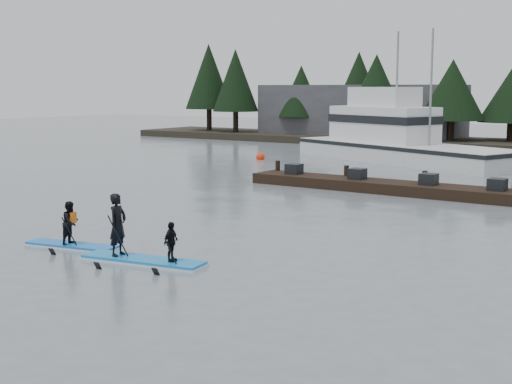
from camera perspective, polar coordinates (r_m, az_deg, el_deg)
The scene contains 7 objects.
ground at distance 20.61m, azimuth -9.29°, elevation -5.05°, with size 160.00×160.00×0.00m, color slate.
waterfront_building at distance 64.91m, azimuth 8.31°, elevation 6.28°, with size 18.00×6.00×5.00m, color #4C4C51.
fishing_boat_large at distance 47.23m, azimuth 11.32°, elevation 3.26°, with size 16.61×10.27×9.27m.
floating_dock at distance 32.96m, azimuth 11.19°, elevation 0.35°, with size 14.69×1.96×0.49m, color black.
buoy_a at distance 47.50m, azimuth 0.35°, elevation 2.62°, with size 0.57×0.57×0.57m, color #F62C0C.
paddleboard_solo at distance 22.00m, azimuth -14.58°, elevation -3.01°, with size 3.00×1.23×1.85m.
paddleboard_duo at distance 19.78m, azimuth -9.54°, elevation -3.88°, with size 3.64×1.49×2.38m.
Camera 1 is at (13.70, -14.66, 4.73)m, focal length 50.00 mm.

